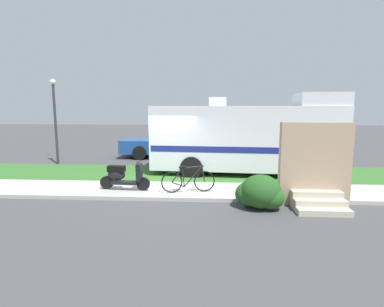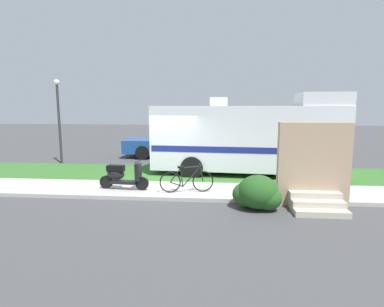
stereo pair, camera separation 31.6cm
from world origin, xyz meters
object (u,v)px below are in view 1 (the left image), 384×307
at_px(motorhome_rv, 248,137).
at_px(street_lamp_post, 55,113).
at_px(scooter, 123,176).
at_px(pickup_truck_far, 211,137).
at_px(bicycle, 188,181).
at_px(pickup_truck_near, 184,140).
at_px(bottle_green, 326,189).

height_order(motorhome_rv, street_lamp_post, street_lamp_post).
xyz_separation_m(scooter, pickup_truck_far, (2.90, 10.22, 0.37)).
height_order(scooter, bicycle, scooter).
relative_size(motorhome_rv, bicycle, 4.55).
bearing_deg(pickup_truck_far, bicycle, -93.98).
distance_m(motorhome_rv, pickup_truck_far, 7.26).
distance_m(scooter, street_lamp_post, 7.16).
distance_m(bicycle, pickup_truck_near, 7.67).
distance_m(motorhome_rv, pickup_truck_near, 5.30).
bearing_deg(scooter, street_lamp_post, 133.75).
relative_size(scooter, pickup_truck_near, 0.30).
height_order(scooter, street_lamp_post, street_lamp_post).
distance_m(scooter, bicycle, 2.18).
bearing_deg(motorhome_rv, street_lamp_post, 168.82).
xyz_separation_m(scooter, street_lamp_post, (-4.76, 4.97, 1.97)).
relative_size(bicycle, street_lamp_post, 0.41).
relative_size(motorhome_rv, street_lamp_post, 1.86).
distance_m(pickup_truck_far, bottle_green, 10.88).
bearing_deg(street_lamp_post, scooter, -46.25).
height_order(motorhome_rv, bottle_green, motorhome_rv).
relative_size(motorhome_rv, scooter, 4.58).
relative_size(bicycle, pickup_truck_far, 0.31).
xyz_separation_m(scooter, bicycle, (2.18, -0.17, -0.07)).
bearing_deg(pickup_truck_near, scooter, -100.29).
bearing_deg(street_lamp_post, pickup_truck_near, 21.99).
bearing_deg(scooter, pickup_truck_near, 79.71).
relative_size(pickup_truck_near, bottle_green, 20.41).
height_order(pickup_truck_far, street_lamp_post, street_lamp_post).
bearing_deg(pickup_truck_far, motorhome_rv, -77.86).
relative_size(bottle_green, street_lamp_post, 0.07).
xyz_separation_m(motorhome_rv, street_lamp_post, (-9.18, 1.81, 0.94)).
bearing_deg(scooter, bicycle, -4.55).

